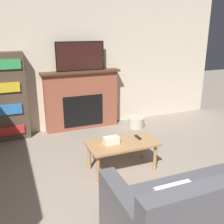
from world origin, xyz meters
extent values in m
cube|color=beige|center=(0.00, 4.01, 1.35)|extent=(6.25, 0.06, 2.70)
cube|color=brown|center=(-0.02, 3.87, 0.57)|extent=(1.47, 0.22, 1.15)
cube|color=black|center=(-0.02, 3.76, 0.40)|extent=(0.81, 0.01, 0.63)
cube|color=#4C331E|center=(-0.02, 3.85, 1.17)|extent=(1.57, 0.28, 0.04)
cube|color=black|center=(-0.02, 3.85, 1.47)|extent=(0.95, 0.03, 0.56)
cube|color=#331914|center=(-0.02, 3.84, 1.47)|extent=(0.91, 0.01, 0.52)
cube|color=#4C4C51|center=(0.25, 0.56, 0.21)|extent=(1.82, 0.92, 0.42)
cube|color=silver|center=(-0.16, 0.46, 0.56)|extent=(0.36, 0.14, 0.28)
cube|color=#A87A4C|center=(0.04, 2.01, 0.41)|extent=(0.99, 0.51, 0.03)
cylinder|color=#A87A4C|center=(-0.39, 1.81, 0.20)|extent=(0.05, 0.05, 0.39)
cylinder|color=#A87A4C|center=(0.48, 1.81, 0.20)|extent=(0.05, 0.05, 0.39)
cylinder|color=#A87A4C|center=(-0.39, 2.21, 0.20)|extent=(0.05, 0.05, 0.39)
cylinder|color=#A87A4C|center=(0.48, 2.21, 0.20)|extent=(0.05, 0.05, 0.39)
cube|color=beige|center=(-0.11, 2.05, 0.47)|extent=(0.22, 0.12, 0.10)
cube|color=black|center=(0.33, 2.08, 0.43)|extent=(0.04, 0.15, 0.02)
cube|color=#4C3D2D|center=(-1.42, 3.85, 0.80)|extent=(0.69, 0.26, 1.60)
cube|color=red|center=(-1.42, 3.71, 0.20)|extent=(0.47, 0.03, 0.16)
cube|color=#2D70B7|center=(-1.42, 3.71, 0.60)|extent=(0.46, 0.03, 0.18)
cube|color=gold|center=(-1.42, 3.71, 1.00)|extent=(0.47, 0.03, 0.17)
cube|color=green|center=(-1.42, 3.71, 1.40)|extent=(0.59, 0.03, 0.17)
cylinder|color=#BCB29E|center=(1.02, 3.48, 0.10)|extent=(0.34, 0.34, 0.20)
camera|label=1|loc=(-1.37, -1.10, 1.99)|focal=42.00mm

